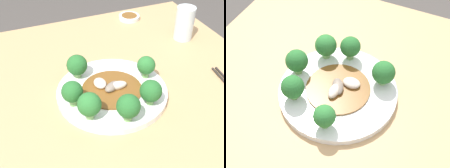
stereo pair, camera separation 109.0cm
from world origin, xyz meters
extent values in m
cube|color=tan|center=(0.00, 0.00, 0.37)|extent=(0.92, 0.92, 0.74)
cylinder|color=white|center=(0.03, -0.03, 0.75)|extent=(0.31, 0.31, 0.02)
cylinder|color=#70A356|center=(0.01, 0.08, 0.77)|extent=(0.02, 0.02, 0.02)
sphere|color=#2D7533|center=(0.01, 0.08, 0.80)|extent=(0.05, 0.05, 0.05)
cylinder|color=#89B76B|center=(-0.07, -0.10, 0.76)|extent=(0.02, 0.02, 0.02)
sphere|color=#286B2D|center=(-0.07, -0.10, 0.80)|extent=(0.06, 0.06, 0.06)
cylinder|color=#7AAD5B|center=(0.04, -0.15, 0.77)|extent=(0.02, 0.02, 0.02)
sphere|color=#286B2D|center=(0.04, -0.15, 0.80)|extent=(0.06, 0.06, 0.06)
cylinder|color=#7AAD5B|center=(0.11, 0.04, 0.77)|extent=(0.02, 0.02, 0.02)
sphere|color=#286B2D|center=(0.11, 0.04, 0.80)|extent=(0.06, 0.06, 0.06)
cylinder|color=#7AAD5B|center=(0.15, -0.04, 0.77)|extent=(0.02, 0.02, 0.02)
sphere|color=#286B2D|center=(0.15, -0.04, 0.80)|extent=(0.06, 0.06, 0.06)
cylinder|color=#89B76B|center=(0.11, -0.12, 0.77)|extent=(0.02, 0.02, 0.02)
sphere|color=#2D7533|center=(0.11, -0.12, 0.80)|extent=(0.06, 0.06, 0.06)
cylinder|color=brown|center=(0.03, -0.03, 0.76)|extent=(0.17, 0.17, 0.00)
ellipsoid|color=beige|center=(0.00, -0.05, 0.77)|extent=(0.05, 0.03, 0.02)
ellipsoid|color=gray|center=(0.03, -0.03, 0.77)|extent=(0.05, 0.06, 0.02)
ellipsoid|color=beige|center=(0.03, -0.01, 0.77)|extent=(0.03, 0.05, 0.02)
cylinder|color=silver|center=(-0.17, 0.32, 0.80)|extent=(0.06, 0.06, 0.12)
cylinder|color=white|center=(-0.38, 0.21, 0.75)|extent=(0.08, 0.08, 0.01)
cylinder|color=brown|center=(-0.38, 0.21, 0.75)|extent=(0.06, 0.06, 0.00)
camera|label=1|loc=(0.64, -0.28, 1.30)|focal=50.00mm
camera|label=2|loc=(-0.19, 0.42, 1.38)|focal=50.00mm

